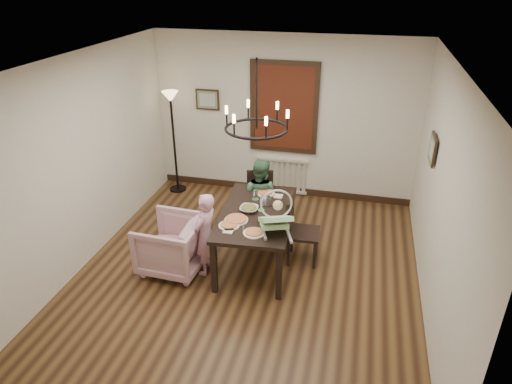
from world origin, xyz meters
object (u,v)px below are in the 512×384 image
at_px(floor_lamp, 174,144).
at_px(chair_far, 260,202).
at_px(seated_man, 260,203).
at_px(chair_right, 304,229).
at_px(elderly_woman, 206,241).
at_px(baby_bouncer, 275,218).
at_px(dining_table, 257,217).
at_px(drinking_glass, 262,201).
at_px(armchair, 172,245).

bearing_deg(floor_lamp, chair_far, -28.95).
bearing_deg(seated_man, chair_right, 153.90).
relative_size(elderly_woman, baby_bouncer, 1.67).
height_order(dining_table, drinking_glass, drinking_glass).
xyz_separation_m(armchair, drinking_glass, (1.10, 0.63, 0.47)).
bearing_deg(floor_lamp, dining_table, -43.52).
distance_m(seated_man, drinking_glass, 0.69).
bearing_deg(dining_table, drinking_glass, 75.67).
relative_size(chair_far, chair_right, 0.93).
bearing_deg(chair_far, floor_lamp, 138.91).
distance_m(armchair, floor_lamp, 2.52).
height_order(elderly_woman, drinking_glass, elderly_woman).
relative_size(seated_man, baby_bouncer, 1.74).
distance_m(dining_table, armchair, 1.20).
height_order(dining_table, floor_lamp, floor_lamp).
bearing_deg(dining_table, armchair, -161.50).
relative_size(dining_table, seated_man, 1.72).
bearing_deg(chair_right, floor_lamp, 54.03).
distance_m(chair_right, seated_man, 0.96).
distance_m(chair_right, drinking_glass, 0.69).
relative_size(dining_table, armchair, 2.09).
height_order(chair_far, elderly_woman, elderly_woman).
height_order(armchair, elderly_woman, elderly_woman).
xyz_separation_m(seated_man, baby_bouncer, (0.47, -1.18, 0.47)).
bearing_deg(armchair, chair_far, 148.17).
xyz_separation_m(dining_table, seated_man, (-0.13, 0.75, -0.19)).
bearing_deg(armchair, seated_man, 145.13).
xyz_separation_m(elderly_woman, baby_bouncer, (0.93, -0.02, 0.49)).
xyz_separation_m(baby_bouncer, drinking_glass, (-0.31, 0.61, -0.12)).
height_order(chair_right, armchair, chair_right).
height_order(elderly_woman, seated_man, seated_man).
bearing_deg(chair_far, armchair, -136.97).
bearing_deg(chair_right, chair_far, 45.65).
xyz_separation_m(chair_far, elderly_woman, (-0.43, -1.27, 0.02)).
distance_m(dining_table, chair_far, 0.90).
bearing_deg(dining_table, elderly_woman, -149.48).
relative_size(dining_table, floor_lamp, 0.96).
height_order(armchair, baby_bouncer, baby_bouncer).
bearing_deg(chair_right, dining_table, 101.96).
xyz_separation_m(chair_right, seated_man, (-0.76, 0.59, 0.01)).
distance_m(drinking_glass, floor_lamp, 2.59).
bearing_deg(baby_bouncer, dining_table, 108.01).
distance_m(armchair, baby_bouncer, 1.52).
height_order(armchair, seated_man, seated_man).
height_order(seated_man, baby_bouncer, baby_bouncer).
relative_size(dining_table, drinking_glass, 13.15).
bearing_deg(baby_bouncer, chair_far, 90.44).
xyz_separation_m(armchair, seated_man, (0.93, 1.20, 0.13)).
relative_size(dining_table, elderly_woman, 1.79).
relative_size(chair_far, armchair, 1.11).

